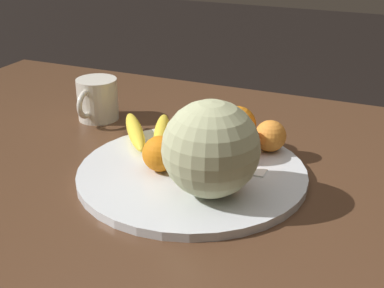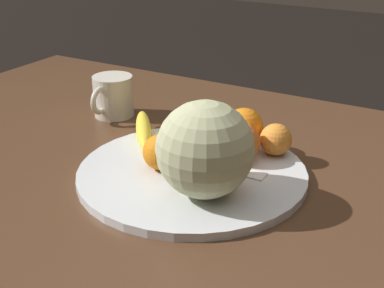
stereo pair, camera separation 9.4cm
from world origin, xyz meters
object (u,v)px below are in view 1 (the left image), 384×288
Objects in this scene: melon at (211,149)px; ceramic_mug at (97,99)px; orange_mid_center at (237,140)px; produce_tag at (241,169)px; fruit_bowl at (192,173)px; orange_back_right at (190,144)px; banana_bunch at (175,133)px; kitchen_table at (210,209)px; orange_back_left at (237,125)px; orange_front_left at (270,136)px; orange_front_right at (160,154)px.

melon is 0.45m from ceramic_mug.
produce_tag is at bearing 118.49° from orange_mid_center.
produce_tag is 0.70× the size of ceramic_mug.
orange_back_right is at bearing -59.09° from fruit_bowl.
orange_mid_center reaches higher than banana_bunch.
ceramic_mug reaches higher than fruit_bowl.
banana_bunch is 3.37× the size of orange_mid_center.
orange_back_left reaches higher than kitchen_table.
kitchen_table is 12.88× the size of ceramic_mug.
kitchen_table is 27.09× the size of orange_front_left.
orange_front_right is at bearing -20.04° from melon.
banana_bunch is 0.19m from orange_front_left.
orange_front_right is (0.05, 0.02, 0.04)m from fruit_bowl.
orange_front_left is (-0.19, -0.03, 0.01)m from banana_bunch.
orange_mid_center reaches higher than kitchen_table.
fruit_bowl is at bearing -154.51° from orange_front_right.
fruit_bowl is 3.22× the size of ceramic_mug.
produce_tag is at bearing -128.77° from banana_bunch.
banana_bunch is 0.18m from produce_tag.
orange_back_right is at bearing -154.93° from banana_bunch.
fruit_bowl is 5.47× the size of orange_back_left.
melon is at bearing 159.96° from orange_front_right.
melon is 1.77× the size of produce_tag.
produce_tag is at bearing -177.04° from orange_back_right.
ceramic_mug is at bearing -5.69° from orange_front_left.
melon is 0.22m from orange_back_left.
banana_bunch reaches higher than kitchen_table.
orange_back_left is at bearing -67.52° from produce_tag.
produce_tag reaches higher than kitchen_table.
orange_front_right is 0.50× the size of ceramic_mug.
banana_bunch is (0.10, -0.06, 0.12)m from kitchen_table.
orange_back_right is at bearing 153.37° from ceramic_mug.
produce_tag is 0.42m from ceramic_mug.
kitchen_table is at bearing 36.54° from orange_mid_center.
orange_front_right is at bearing 63.24° from orange_back_left.
banana_bunch is at bearing -51.84° from fruit_bowl.
orange_mid_center is at bearing 109.30° from orange_back_left.
orange_back_left is 0.13m from produce_tag.
banana_bunch is 0.24m from ceramic_mug.
ceramic_mug is at bearing 57.05° from banana_bunch.
melon is 2.62× the size of orange_front_left.
ceramic_mug is (0.37, -0.24, -0.05)m from melon.
orange_front_right is 0.87× the size of orange_mid_center.
banana_bunch is at bearing -49.44° from orange_back_right.
orange_front_right is at bearing 25.49° from fruit_bowl.
orange_front_left is 0.22m from orange_front_right.
orange_mid_center is at bearing 165.11° from ceramic_mug.
banana_bunch is at bearing 9.40° from orange_front_left.
orange_back_right reaches higher than orange_front_right.
produce_tag is (-0.02, 0.04, -0.04)m from orange_mid_center.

